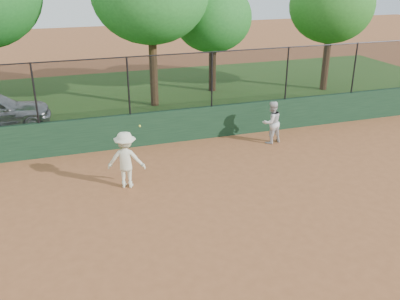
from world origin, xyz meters
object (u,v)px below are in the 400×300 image
object	(u,v)px
player_second	(272,122)
player_main	(126,160)
tree_4	(332,6)
tree_3	(213,18)

from	to	relation	value
player_second	player_main	xyz separation A→B (m)	(-5.53, -1.82, 0.07)
tree_4	tree_3	bearing A→B (deg)	164.61
tree_3	tree_4	xyz separation A→B (m)	(5.57, -1.53, 0.55)
player_main	tree_4	bearing A→B (deg)	33.87
player_second	tree_3	world-z (taller)	tree_3
player_second	player_main	distance (m)	5.82
tree_3	player_main	bearing A→B (deg)	-122.67
player_second	tree_4	bearing A→B (deg)	-146.44
player_second	tree_3	distance (m)	7.96
player_main	tree_3	world-z (taller)	tree_3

